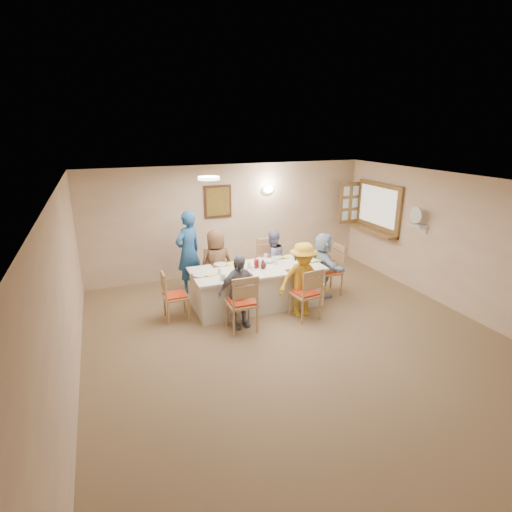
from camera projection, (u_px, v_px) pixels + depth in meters
name	position (u px, v px, depth m)	size (l,w,h in m)	color
ground	(300.00, 342.00, 6.37)	(7.00, 7.00, 0.00)	#8E6F4F
room_walls	(303.00, 252.00, 5.90)	(7.00, 7.00, 7.00)	tan
wall_picture	(218.00, 202.00, 8.81)	(0.62, 0.05, 0.72)	#442617
wall_sconce	(268.00, 190.00, 9.14)	(0.26, 0.09, 0.18)	white
ceiling_light	(209.00, 178.00, 6.59)	(0.36, 0.36, 0.05)	white
serving_hatch	(378.00, 208.00, 9.15)	(0.06, 1.50, 1.15)	brown
hatch_sill	(372.00, 231.00, 9.27)	(0.30, 1.50, 0.05)	brown
shutter_door	(350.00, 203.00, 9.73)	(0.55, 0.04, 1.00)	brown
fan_shelf	(418.00, 226.00, 7.95)	(0.22, 0.36, 0.03)	white
desk_fan	(417.00, 218.00, 7.90)	(0.30, 0.30, 0.28)	#A5A5A8
dining_table	(257.00, 287.00, 7.59)	(2.48, 1.05, 0.76)	silver
chair_back_left	(215.00, 273.00, 8.06)	(0.44, 0.44, 0.93)	tan
chair_back_right	(270.00, 264.00, 8.46)	(0.49, 0.49, 1.02)	tan
chair_front_left	(241.00, 302.00, 6.63)	(0.49, 0.49, 1.02)	tan
chair_front_right	(305.00, 293.00, 7.06)	(0.46, 0.46, 0.97)	tan
chair_left_end	(176.00, 295.00, 7.03)	(0.43, 0.43, 0.91)	tan
chair_right_end	(328.00, 270.00, 8.08)	(0.49, 0.49, 1.03)	tan
diner_back_left	(217.00, 264.00, 7.88)	(0.72, 0.51, 1.39)	brown
diner_back_right	(272.00, 260.00, 8.32)	(0.70, 0.59, 1.27)	#827FAB
diner_front_left	(239.00, 292.00, 6.70)	(0.79, 0.43, 1.28)	slate
diner_front_right	(303.00, 280.00, 7.10)	(0.93, 0.59, 1.37)	gold
diner_right_end	(323.00, 264.00, 8.00)	(0.49, 1.23, 1.30)	#A7BED7
caregiver	(188.00, 252.00, 8.10)	(0.74, 0.66, 1.71)	#265B99
placemat_fl	(234.00, 280.00, 6.89)	(0.36, 0.26, 0.01)	#472B19
plate_fl	(234.00, 279.00, 6.89)	(0.22, 0.22, 0.01)	white
napkin_fl	(245.00, 279.00, 6.91)	(0.14, 0.14, 0.01)	yellow
placemat_fr	(296.00, 271.00, 7.31)	(0.35, 0.26, 0.01)	#472B19
plate_fr	(296.00, 270.00, 7.30)	(0.23, 0.23, 0.01)	white
napkin_fr	(306.00, 270.00, 7.32)	(0.14, 0.14, 0.01)	yellow
placemat_bl	(220.00, 265.00, 7.63)	(0.33, 0.25, 0.01)	#472B19
plate_bl	(220.00, 264.00, 7.63)	(0.26, 0.26, 0.02)	white
napkin_bl	(230.00, 264.00, 7.65)	(0.15, 0.15, 0.01)	yellow
placemat_br	(277.00, 258.00, 8.05)	(0.37, 0.28, 0.01)	#472B19
plate_br	(277.00, 257.00, 8.05)	(0.23, 0.23, 0.01)	white
napkin_br	(286.00, 257.00, 8.07)	(0.14, 0.14, 0.01)	yellow
placemat_le	(200.00, 275.00, 7.09)	(0.32, 0.24, 0.01)	#472B19
plate_le	(200.00, 275.00, 7.08)	(0.25, 0.25, 0.02)	white
napkin_le	(210.00, 275.00, 7.10)	(0.14, 0.14, 0.01)	yellow
placemat_re	(310.00, 261.00, 7.86)	(0.37, 0.28, 0.01)	#472B19
plate_re	(310.00, 260.00, 7.85)	(0.25, 0.25, 0.02)	white
napkin_re	(319.00, 260.00, 7.87)	(0.14, 0.14, 0.01)	yellow
teacup_a	(223.00, 277.00, 6.89)	(0.14, 0.14, 0.09)	white
teacup_b	(266.00, 256.00, 8.04)	(0.09, 0.09, 0.08)	white
bowl_a	(247.00, 273.00, 7.16)	(0.20, 0.20, 0.05)	white
bowl_b	(269.00, 261.00, 7.76)	(0.22, 0.22, 0.07)	white
condiment_ketchup	(256.00, 263.00, 7.43)	(0.10, 0.10, 0.21)	#A50E18
condiment_brown	(258.00, 263.00, 7.47)	(0.10, 0.10, 0.18)	#38140F
condiment_malt	(263.00, 264.00, 7.42)	(0.17, 0.17, 0.17)	#38140F
drinking_glass	(249.00, 265.00, 7.45)	(0.07, 0.07, 0.10)	silver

